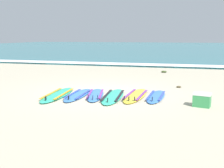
{
  "coord_description": "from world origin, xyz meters",
  "views": [
    {
      "loc": [
        2.62,
        -8.74,
        1.88
      ],
      "look_at": [
        0.23,
        0.3,
        0.25
      ],
      "focal_mm": 44.48,
      "sensor_mm": 36.0,
      "label": 1
    }
  ],
  "objects_px": {
    "surfboard_1": "(78,95)",
    "surfboard_0": "(58,95)",
    "surfboard_2": "(95,95)",
    "surfboard_4": "(136,95)",
    "surfboard_3": "(113,96)",
    "surfboard_5": "(156,96)",
    "cooler_box": "(202,100)"
  },
  "relations": [
    {
      "from": "surfboard_3",
      "to": "surfboard_4",
      "type": "height_order",
      "value": "same"
    },
    {
      "from": "surfboard_0",
      "to": "cooler_box",
      "type": "bearing_deg",
      "value": -3.72
    },
    {
      "from": "surfboard_0",
      "to": "surfboard_2",
      "type": "relative_size",
      "value": 1.18
    },
    {
      "from": "surfboard_0",
      "to": "surfboard_5",
      "type": "distance_m",
      "value": 3.1
    },
    {
      "from": "surfboard_0",
      "to": "cooler_box",
      "type": "relative_size",
      "value": 4.72
    },
    {
      "from": "surfboard_1",
      "to": "surfboard_3",
      "type": "relative_size",
      "value": 0.88
    },
    {
      "from": "surfboard_3",
      "to": "surfboard_5",
      "type": "xyz_separation_m",
      "value": [
        1.29,
        0.32,
        0.0
      ]
    },
    {
      "from": "surfboard_4",
      "to": "cooler_box",
      "type": "xyz_separation_m",
      "value": [
        1.93,
        -0.78,
        0.16
      ]
    },
    {
      "from": "cooler_box",
      "to": "surfboard_2",
      "type": "bearing_deg",
      "value": 170.08
    },
    {
      "from": "surfboard_3",
      "to": "surfboard_5",
      "type": "bearing_deg",
      "value": 13.96
    },
    {
      "from": "surfboard_1",
      "to": "cooler_box",
      "type": "xyz_separation_m",
      "value": [
        3.71,
        -0.4,
        0.16
      ]
    },
    {
      "from": "surfboard_0",
      "to": "surfboard_3",
      "type": "xyz_separation_m",
      "value": [
        1.76,
        0.21,
        0.0
      ]
    },
    {
      "from": "surfboard_3",
      "to": "surfboard_4",
      "type": "distance_m",
      "value": 0.71
    },
    {
      "from": "surfboard_3",
      "to": "cooler_box",
      "type": "height_order",
      "value": "cooler_box"
    },
    {
      "from": "surfboard_5",
      "to": "cooler_box",
      "type": "bearing_deg",
      "value": -32.05
    },
    {
      "from": "surfboard_1",
      "to": "cooler_box",
      "type": "relative_size",
      "value": 4.0
    },
    {
      "from": "surfboard_1",
      "to": "surfboard_5",
      "type": "height_order",
      "value": "same"
    },
    {
      "from": "surfboard_1",
      "to": "surfboard_0",
      "type": "bearing_deg",
      "value": -169.61
    },
    {
      "from": "surfboard_4",
      "to": "surfboard_3",
      "type": "bearing_deg",
      "value": -156.45
    },
    {
      "from": "cooler_box",
      "to": "surfboard_5",
      "type": "bearing_deg",
      "value": 147.95
    },
    {
      "from": "surfboard_4",
      "to": "surfboard_1",
      "type": "bearing_deg",
      "value": -167.94
    },
    {
      "from": "surfboard_3",
      "to": "surfboard_5",
      "type": "relative_size",
      "value": 1.18
    },
    {
      "from": "surfboard_4",
      "to": "cooler_box",
      "type": "distance_m",
      "value": 2.09
    },
    {
      "from": "surfboard_2",
      "to": "cooler_box",
      "type": "bearing_deg",
      "value": -9.92
    },
    {
      "from": "surfboard_0",
      "to": "surfboard_4",
      "type": "bearing_deg",
      "value": 11.62
    },
    {
      "from": "surfboard_1",
      "to": "surfboard_2",
      "type": "relative_size",
      "value": 1.0
    },
    {
      "from": "surfboard_0",
      "to": "surfboard_2",
      "type": "bearing_deg",
      "value": 13.2
    },
    {
      "from": "surfboard_2",
      "to": "surfboard_3",
      "type": "relative_size",
      "value": 0.88
    },
    {
      "from": "surfboard_2",
      "to": "surfboard_5",
      "type": "height_order",
      "value": "same"
    },
    {
      "from": "surfboard_4",
      "to": "surfboard_2",
      "type": "bearing_deg",
      "value": -169.88
    },
    {
      "from": "surfboard_2",
      "to": "surfboard_3",
      "type": "xyz_separation_m",
      "value": [
        0.6,
        -0.06,
        -0.0
      ]
    },
    {
      "from": "surfboard_4",
      "to": "surfboard_5",
      "type": "distance_m",
      "value": 0.63
    }
  ]
}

